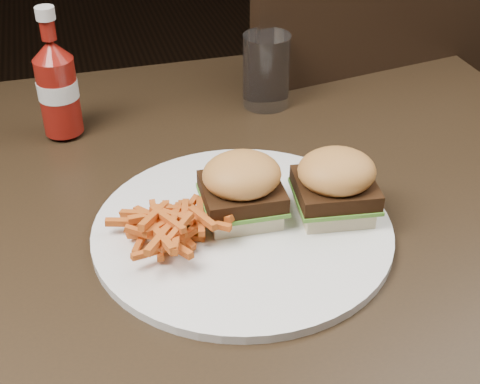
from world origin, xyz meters
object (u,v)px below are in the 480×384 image
object	(u,v)px
ketchup_bottle	(59,96)
tumbler	(266,71)
dining_table	(149,212)
plate	(242,229)
chair_far	(302,165)

from	to	relation	value
ketchup_bottle	tumbler	distance (m)	0.30
dining_table	ketchup_bottle	distance (m)	0.23
plate	dining_table	bearing A→B (deg)	133.91
dining_table	tumbler	bearing A→B (deg)	43.67
ketchup_bottle	tumbler	xyz separation A→B (m)	(0.30, 0.01, -0.01)
chair_far	plate	distance (m)	0.75
ketchup_bottle	tumbler	size ratio (longest dim) A/B	0.98
dining_table	tumbler	xyz separation A→B (m)	(0.22, 0.21, 0.08)
tumbler	ketchup_bottle	bearing A→B (deg)	-177.33
dining_table	ketchup_bottle	size ratio (longest dim) A/B	11.07
tumbler	chair_far	bearing A→B (deg)	57.79
ketchup_bottle	tumbler	bearing A→B (deg)	2.67
plate	tumbler	size ratio (longest dim) A/B	3.07
plate	ketchup_bottle	bearing A→B (deg)	121.93
chair_far	plate	xyz separation A→B (m)	(-0.31, -0.60, 0.33)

